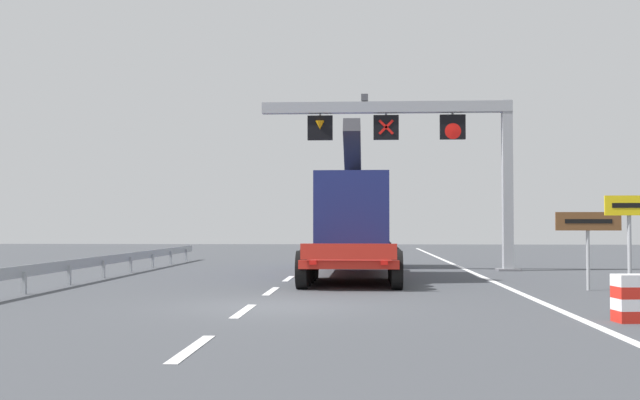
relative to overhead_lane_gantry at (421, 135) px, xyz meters
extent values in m
plane|color=#424449|center=(-4.34, -14.11, -5.46)|extent=(112.00, 112.00, 0.00)
cube|color=silver|center=(-4.88, -20.11, -5.46)|extent=(0.20, 2.60, 0.01)
cube|color=silver|center=(-4.88, -15.14, -5.46)|extent=(0.20, 2.60, 0.01)
cube|color=silver|center=(-4.88, -10.17, -5.46)|extent=(0.20, 2.60, 0.01)
cube|color=silver|center=(-4.88, -5.19, -5.46)|extent=(0.20, 2.60, 0.01)
cube|color=silver|center=(-4.88, -0.22, -5.46)|extent=(0.20, 2.60, 0.01)
cube|color=silver|center=(-4.88, 4.75, -5.46)|extent=(0.20, 2.60, 0.01)
cube|color=silver|center=(-4.88, 9.73, -5.46)|extent=(0.20, 2.60, 0.01)
cube|color=silver|center=(-4.88, 14.70, -5.46)|extent=(0.20, 2.60, 0.01)
cube|color=silver|center=(1.86, -2.11, -5.46)|extent=(0.20, 63.00, 0.01)
cube|color=#9EA0A5|center=(3.47, 0.00, -2.03)|extent=(0.40, 0.40, 6.87)
cube|color=slate|center=(3.47, 0.00, -5.42)|extent=(0.90, 0.90, 0.08)
cube|color=#9EA0A5|center=(-1.40, 0.00, 1.15)|extent=(10.13, 0.44, 0.44)
cube|color=#4C4C51|center=(-2.27, 0.00, 1.55)|extent=(0.28, 0.40, 0.28)
cube|color=black|center=(1.29, 0.00, 0.33)|extent=(1.02, 0.24, 1.00)
cube|color=#9EA0A5|center=(1.29, 0.00, 0.88)|extent=(0.08, 0.08, 0.16)
cone|color=red|center=(1.29, -0.13, 0.16)|extent=(0.65, 0.02, 0.65)
cube|color=black|center=(-1.40, 0.00, 0.33)|extent=(1.02, 0.24, 1.00)
cube|color=#9EA0A5|center=(-1.40, 0.00, 0.88)|extent=(0.08, 0.08, 0.16)
cube|color=red|center=(-1.40, -0.13, 0.33)|extent=(0.62, 0.02, 0.62)
cube|color=red|center=(-1.40, -0.13, 0.33)|extent=(0.62, 0.02, 0.62)
cube|color=black|center=(-4.09, 0.00, 0.33)|extent=(1.02, 0.24, 1.00)
cube|color=#9EA0A5|center=(-4.09, 0.00, 0.88)|extent=(0.08, 0.08, 0.16)
cone|color=orange|center=(-4.09, -0.13, 0.43)|extent=(0.37, 0.37, 0.35)
cube|color=red|center=(-2.69, -4.87, -4.73)|extent=(2.91, 10.43, 0.24)
cube|color=red|center=(-2.74, -10.15, -4.36)|extent=(2.66, 0.11, 0.44)
cylinder|color=black|center=(-4.09, -9.36, -4.91)|extent=(0.33, 1.10, 1.10)
cylinder|color=black|center=(-1.39, -9.39, -4.91)|extent=(0.33, 1.10, 1.10)
cylinder|color=black|center=(-4.08, -8.31, -4.91)|extent=(0.33, 1.10, 1.10)
cylinder|color=black|center=(-1.38, -8.34, -4.91)|extent=(0.33, 1.10, 1.10)
cylinder|color=black|center=(-4.06, -7.26, -4.91)|extent=(0.33, 1.10, 1.10)
cylinder|color=black|center=(-1.36, -7.29, -4.91)|extent=(0.33, 1.10, 1.10)
cylinder|color=black|center=(-4.05, -6.21, -4.91)|extent=(0.33, 1.10, 1.10)
cylinder|color=black|center=(-1.35, -6.24, -4.91)|extent=(0.33, 1.10, 1.10)
cylinder|color=black|center=(-4.04, -5.16, -4.91)|extent=(0.33, 1.10, 1.10)
cylinder|color=black|center=(-1.34, -5.19, -4.91)|extent=(0.33, 1.10, 1.10)
cube|color=#1E38AD|center=(-2.61, 2.23, -3.36)|extent=(2.61, 3.23, 3.10)
cube|color=black|center=(-2.61, 2.23, -2.67)|extent=(2.64, 3.25, 0.60)
cylinder|color=black|center=(-3.89, 3.12, -4.91)|extent=(0.35, 1.10, 1.10)
cylinder|color=black|center=(-1.31, 3.09, -4.91)|extent=(0.35, 1.10, 1.10)
cylinder|color=black|center=(-3.91, 1.12, -4.91)|extent=(0.35, 1.10, 1.10)
cylinder|color=black|center=(-1.34, 1.09, -4.91)|extent=(0.35, 1.10, 1.10)
cube|color=navy|center=(-2.68, -4.47, -3.26)|extent=(2.44, 5.75, 2.70)
cube|color=#2D2D33|center=(-2.69, -5.33, -1.31)|extent=(0.59, 2.95, 2.29)
cube|color=red|center=(-3.73, -10.18, -4.66)|extent=(0.20, 0.06, 0.12)
cube|color=red|center=(-1.77, -10.20, -4.66)|extent=(0.20, 0.06, 0.12)
cylinder|color=#9EA0A5|center=(4.18, -12.09, -4.19)|extent=(0.10, 0.10, 2.56)
cube|color=yellow|center=(4.18, -12.15, -3.15)|extent=(1.21, 0.06, 0.49)
cube|color=black|center=(4.18, -12.19, -3.15)|extent=(0.87, 0.01, 0.12)
cylinder|color=#9EA0A5|center=(3.96, -9.35, -4.37)|extent=(0.10, 0.10, 2.20)
cube|color=brown|center=(3.96, -9.41, -3.53)|extent=(1.81, 0.06, 0.52)
cube|color=black|center=(3.96, -9.44, -3.53)|extent=(1.30, 0.01, 0.12)
cube|color=#999EA3|center=(-11.36, -3.58, -4.86)|extent=(0.04, 25.06, 0.32)
cube|color=#999EA3|center=(-11.30, -11.41, -5.16)|extent=(0.10, 0.10, 0.60)
cube|color=#999EA3|center=(-11.30, -8.28, -5.16)|extent=(0.10, 0.10, 0.60)
cube|color=#999EA3|center=(-11.30, -5.15, -5.16)|extent=(0.10, 0.10, 0.60)
cube|color=#999EA3|center=(-11.30, -2.02, -5.16)|extent=(0.10, 0.10, 0.60)
cube|color=#999EA3|center=(-11.30, 1.11, -5.16)|extent=(0.10, 0.10, 0.60)
cube|color=#999EA3|center=(-11.30, 4.25, -5.16)|extent=(0.10, 0.10, 0.60)
cube|color=#999EA3|center=(-11.30, 7.38, -5.16)|extent=(0.10, 0.10, 0.60)
camera|label=1|loc=(-2.35, -31.51, -3.63)|focal=43.55mm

